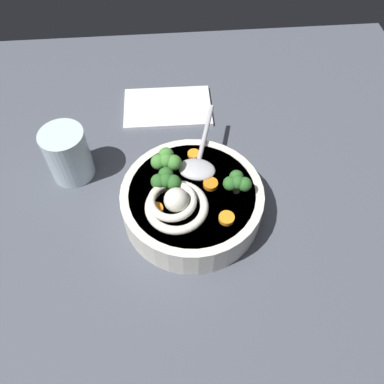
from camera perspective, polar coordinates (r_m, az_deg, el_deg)
name	(u,v)px	position (r cm, az deg, el deg)	size (l,w,h in cm)	color
table_slab	(201,203)	(68.49, 1.35, -1.62)	(99.96, 99.96, 3.19)	#474C56
soup_bowl	(192,202)	(63.03, 0.00, -1.49)	(22.57, 22.57, 5.78)	silver
noodle_pile	(175,204)	(57.96, -2.44, -1.69)	(10.54, 10.33, 4.24)	silver
soup_spoon	(198,163)	(63.35, 0.92, 4.27)	(7.96, 17.48, 1.60)	#B7B7BC
broccoli_floret_beside_chili	(166,160)	(61.70, -3.77, 4.64)	(4.89, 4.20, 3.86)	#7A9E60
broccoli_floret_rear	(166,180)	(59.42, -3.81, 1.78)	(4.61, 3.97, 3.65)	#7A9E60
broccoli_floret_right	(237,182)	(59.61, 6.60, 1.47)	(4.34, 3.74, 3.43)	#7A9E60
carrot_slice_front	(194,154)	(65.33, 0.26, 5.57)	(2.07, 2.07, 0.48)	orange
carrot_slice_near_spoon	(227,218)	(57.87, 5.06, -3.82)	(2.35, 2.35, 0.73)	orange
carrot_slice_beside_noodles	(156,209)	(58.74, -5.32, -2.53)	(2.31, 2.31, 0.72)	orange
carrot_slice_center	(211,184)	(61.25, 2.72, 1.17)	(2.33, 2.33, 0.78)	orange
drinking_glass	(68,154)	(70.13, -17.66, 5.26)	(7.47, 7.47, 9.69)	silver
folded_napkin	(168,107)	(81.93, -3.58, 12.23)	(17.63, 11.51, 0.80)	white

